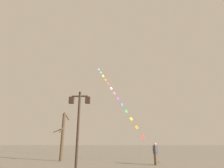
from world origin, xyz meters
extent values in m
plane|color=#756B5B|center=(0.00, 20.00, 0.00)|extent=(160.00, 160.00, 0.00)
cylinder|color=black|center=(-3.32, 9.57, 2.31)|extent=(0.14, 0.14, 4.62)
sphere|color=black|center=(-3.32, 9.57, 4.70)|extent=(0.16, 0.16, 0.16)
cube|color=black|center=(-3.32, 9.57, 4.47)|extent=(1.01, 0.08, 0.08)
cube|color=black|center=(-3.83, 9.57, 4.22)|extent=(0.28, 0.28, 0.40)
cube|color=beige|center=(-3.83, 9.57, 4.22)|extent=(0.19, 0.19, 0.30)
cube|color=black|center=(-2.82, 9.57, 4.22)|extent=(0.28, 0.28, 0.40)
cube|color=beige|center=(-2.82, 9.57, 4.22)|extent=(0.19, 0.19, 0.30)
cylinder|color=brown|center=(2.67, 15.94, 0.09)|extent=(0.06, 0.06, 0.18)
cylinder|color=silver|center=(2.18, 16.92, 1.22)|extent=(1.01, 1.98, 2.10)
cylinder|color=silver|center=(1.44, 18.39, 2.78)|extent=(0.51, 0.99, 1.05)
cylinder|color=silver|center=(0.95, 19.36, 3.81)|extent=(0.51, 0.99, 1.05)
cylinder|color=silver|center=(0.46, 20.33, 4.85)|extent=(0.51, 0.99, 1.05)
cylinder|color=silver|center=(-0.03, 21.30, 5.88)|extent=(0.51, 0.99, 1.05)
cylinder|color=silver|center=(-0.51, 22.27, 6.91)|extent=(0.51, 0.99, 1.05)
cylinder|color=silver|center=(-1.00, 23.24, 7.94)|extent=(0.51, 0.99, 1.05)
cylinder|color=silver|center=(-1.49, 24.21, 8.97)|extent=(0.51, 0.99, 1.05)
cylinder|color=silver|center=(-1.98, 25.18, 10.01)|extent=(0.51, 0.99, 1.05)
cylinder|color=silver|center=(-2.47, 26.15, 11.04)|extent=(0.51, 0.99, 1.05)
cylinder|color=silver|center=(-2.96, 27.12, 12.07)|extent=(0.51, 0.99, 1.05)
cylinder|color=silver|center=(-3.45, 28.09, 13.10)|extent=(0.51, 0.99, 1.05)
cylinder|color=silver|center=(-3.94, 29.06, 14.13)|extent=(0.51, 0.99, 1.05)
cube|color=red|center=(1.69, 17.90, 2.27)|extent=(0.41, 0.23, 0.46)
cylinder|color=red|center=(1.69, 17.90, 1.93)|extent=(0.03, 0.04, 0.29)
cube|color=orange|center=(1.20, 18.87, 3.30)|extent=(0.45, 0.15, 0.46)
cylinder|color=orange|center=(1.20, 18.87, 2.99)|extent=(0.02, 0.03, 0.24)
cube|color=yellow|center=(0.71, 19.84, 4.33)|extent=(0.45, 0.13, 0.46)
cylinder|color=yellow|center=(0.71, 19.84, 3.96)|extent=(0.03, 0.05, 0.36)
cube|color=green|center=(0.22, 20.81, 5.36)|extent=(0.43, 0.19, 0.46)
cylinder|color=green|center=(0.22, 20.81, 4.99)|extent=(0.03, 0.04, 0.37)
cube|color=blue|center=(-0.27, 21.78, 6.39)|extent=(0.38, 0.28, 0.46)
cylinder|color=blue|center=(-0.27, 21.78, 6.08)|extent=(0.04, 0.04, 0.24)
cube|color=purple|center=(-0.76, 22.75, 7.43)|extent=(0.37, 0.30, 0.46)
cylinder|color=purple|center=(-0.76, 22.75, 7.07)|extent=(0.02, 0.02, 0.33)
cube|color=pink|center=(-1.25, 23.72, 8.46)|extent=(0.44, 0.17, 0.46)
cylinder|color=pink|center=(-1.25, 23.72, 8.15)|extent=(0.03, 0.05, 0.24)
cube|color=white|center=(-1.74, 24.69, 9.49)|extent=(0.44, 0.15, 0.46)
cylinder|color=white|center=(-1.74, 24.69, 9.17)|extent=(0.02, 0.03, 0.25)
cube|color=red|center=(-2.23, 25.67, 10.52)|extent=(0.36, 0.31, 0.46)
cylinder|color=red|center=(-2.23, 25.67, 10.20)|extent=(0.05, 0.05, 0.27)
cube|color=orange|center=(-2.71, 26.64, 11.55)|extent=(0.45, 0.12, 0.46)
cylinder|color=orange|center=(-2.71, 26.64, 11.19)|extent=(0.03, 0.06, 0.35)
cube|color=yellow|center=(-3.20, 27.61, 12.59)|extent=(0.38, 0.28, 0.46)
cylinder|color=yellow|center=(-3.20, 27.61, 12.28)|extent=(0.04, 0.05, 0.24)
cube|color=green|center=(-3.69, 28.58, 13.62)|extent=(0.42, 0.22, 0.46)
cylinder|color=green|center=(-3.69, 28.58, 13.27)|extent=(0.04, 0.05, 0.32)
cube|color=blue|center=(-4.18, 29.55, 14.65)|extent=(0.37, 0.30, 0.46)
cylinder|color=blue|center=(-4.18, 29.55, 14.32)|extent=(0.03, 0.03, 0.29)
cube|color=brown|center=(2.16, 14.61, 0.45)|extent=(0.29, 0.35, 0.90)
cube|color=#3F3F47|center=(2.16, 14.61, 1.18)|extent=(0.36, 0.44, 0.60)
sphere|color=tan|center=(2.16, 14.61, 1.60)|extent=(0.22, 0.22, 0.22)
cylinder|color=#3F3F47|center=(2.08, 14.81, 1.35)|extent=(0.22, 0.40, 0.50)
cylinder|color=#4C3826|center=(-6.49, 17.53, 2.31)|extent=(0.31, 0.31, 4.62)
cylinder|color=#4C3826|center=(-6.54, 17.18, 2.96)|extent=(0.22, 0.79, 0.66)
cylinder|color=#4C3826|center=(-6.97, 17.51, 2.90)|extent=(1.00, 0.14, 0.48)
cylinder|color=#4C3826|center=(-6.26, 17.69, 4.34)|extent=(0.61, 0.47, 0.84)
camera|label=1|loc=(-1.11, -1.12, 1.79)|focal=28.60mm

